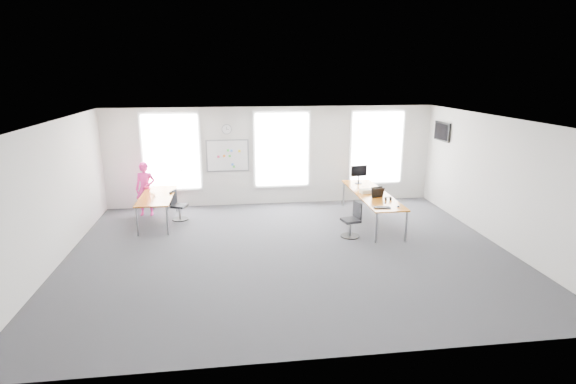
{
  "coord_description": "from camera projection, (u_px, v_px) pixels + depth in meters",
  "views": [
    {
      "loc": [
        -1.29,
        -9.51,
        4.0
      ],
      "look_at": [
        0.13,
        1.2,
        1.1
      ],
      "focal_mm": 28.0,
      "sensor_mm": 36.0,
      "label": 1
    }
  ],
  "objects": [
    {
      "name": "wall_right",
      "position": [
        500.0,
        182.0,
        10.55
      ],
      "size": [
        0.0,
        10.0,
        10.0
      ],
      "primitive_type": "plane",
      "rotation": [
        1.57,
        0.0,
        -1.57
      ],
      "color": "silver",
      "rests_on": "ground"
    },
    {
      "name": "ceiling",
      "position": [
        290.0,
        120.0,
        9.53
      ],
      "size": [
        10.0,
        10.0,
        0.0
      ],
      "primitive_type": "plane",
      "rotation": [
        3.14,
        0.0,
        0.0
      ],
      "color": "white",
      "rests_on": "ground"
    },
    {
      "name": "wall_front",
      "position": [
        329.0,
        262.0,
        6.09
      ],
      "size": [
        10.0,
        0.0,
        10.0
      ],
      "primitive_type": "plane",
      "rotation": [
        -1.57,
        0.0,
        0.0
      ],
      "color": "silver",
      "rests_on": "ground"
    },
    {
      "name": "wall_back",
      "position": [
        272.0,
        156.0,
        13.75
      ],
      "size": [
        10.0,
        0.0,
        10.0
      ],
      "primitive_type": "plane",
      "rotation": [
        1.57,
        0.0,
        0.0
      ],
      "color": "silver",
      "rests_on": "ground"
    },
    {
      "name": "floor",
      "position": [
        289.0,
        252.0,
        10.31
      ],
      "size": [
        10.0,
        10.0,
        0.0
      ],
      "primitive_type": "plane",
      "color": "#2A2A2F",
      "rests_on": "ground"
    },
    {
      "name": "monitor",
      "position": [
        359.0,
        173.0,
        13.22
      ],
      "size": [
        0.49,
        0.2,
        0.55
      ],
      "rotation": [
        0.0,
        0.0,
        0.16
      ],
      "color": "black",
      "rests_on": "desk_right"
    },
    {
      "name": "window_mid",
      "position": [
        282.0,
        150.0,
        13.71
      ],
      "size": [
        1.6,
        0.06,
        2.2
      ],
      "primitive_type": "cube",
      "color": "silver",
      "rests_on": "wall_back"
    },
    {
      "name": "lens_cap",
      "position": [
        385.0,
        203.0,
        11.32
      ],
      "size": [
        0.07,
        0.07,
        0.01
      ],
      "primitive_type": "cylinder",
      "rotation": [
        0.0,
        0.0,
        0.08
      ],
      "color": "black",
      "rests_on": "desk_right"
    },
    {
      "name": "chair_right",
      "position": [
        352.0,
        222.0,
        11.18
      ],
      "size": [
        0.48,
        0.48,
        0.89
      ],
      "rotation": [
        0.0,
        0.0,
        -1.35
      ],
      "color": "black",
      "rests_on": "ground"
    },
    {
      "name": "wall_left",
      "position": [
        50.0,
        197.0,
        9.29
      ],
      "size": [
        0.0,
        10.0,
        10.0
      ],
      "primitive_type": "plane",
      "rotation": [
        1.57,
        0.0,
        1.57
      ],
      "color": "silver",
      "rests_on": "ground"
    },
    {
      "name": "person",
      "position": [
        146.0,
        189.0,
        12.79
      ],
      "size": [
        0.59,
        0.41,
        1.54
      ],
      "primitive_type": "imported",
      "rotation": [
        0.0,
        0.0,
        -0.07
      ],
      "color": "#E8278F",
      "rests_on": "ground"
    },
    {
      "name": "keyboard",
      "position": [
        382.0,
        208.0,
        10.91
      ],
      "size": [
        0.44,
        0.26,
        0.02
      ],
      "primitive_type": "cube",
      "rotation": [
        0.0,
        0.0,
        -0.28
      ],
      "color": "black",
      "rests_on": "desk_right"
    },
    {
      "name": "desk_right",
      "position": [
        372.0,
        195.0,
        12.22
      ],
      "size": [
        0.87,
        3.26,
        0.79
      ],
      "color": "#BA6B16",
      "rests_on": "ground"
    },
    {
      "name": "desk_left",
      "position": [
        157.0,
        197.0,
        12.13
      ],
      "size": [
        0.86,
        2.14,
        0.78
      ],
      "color": "#BA6B16",
      "rests_on": "ground"
    },
    {
      "name": "chair_left",
      "position": [
        178.0,
        207.0,
        12.47
      ],
      "size": [
        0.49,
        0.48,
        0.83
      ],
      "rotation": [
        0.0,
        0.0,
        1.2
      ],
      "color": "black",
      "rests_on": "ground"
    },
    {
      "name": "mouse",
      "position": [
        398.0,
        207.0,
        10.97
      ],
      "size": [
        0.06,
        0.1,
        0.04
      ],
      "primitive_type": "ellipsoid",
      "rotation": [
        0.0,
        0.0,
        0.02
      ],
      "color": "black",
      "rests_on": "desk_right"
    },
    {
      "name": "laptop_sleeve",
      "position": [
        378.0,
        192.0,
        11.8
      ],
      "size": [
        0.35,
        0.26,
        0.27
      ],
      "rotation": [
        0.0,
        0.0,
        0.25
      ],
      "color": "black",
      "rests_on": "desk_right"
    },
    {
      "name": "wall_clock",
      "position": [
        227.0,
        129.0,
        13.33
      ],
      "size": [
        0.3,
        0.04,
        0.3
      ],
      "primitive_type": "cylinder",
      "rotation": [
        1.57,
        0.0,
        0.0
      ],
      "color": "gray",
      "rests_on": "wall_back"
    },
    {
      "name": "headphones",
      "position": [
        388.0,
        199.0,
        11.55
      ],
      "size": [
        0.17,
        0.09,
        0.1
      ],
      "rotation": [
        0.0,
        0.0,
        -0.26
      ],
      "color": "black",
      "rests_on": "desk_right"
    },
    {
      "name": "window_right",
      "position": [
        377.0,
        148.0,
        14.08
      ],
      "size": [
        1.6,
        0.06,
        2.2
      ],
      "primitive_type": "cube",
      "color": "silver",
      "rests_on": "wall_back"
    },
    {
      "name": "paper_stack",
      "position": [
        366.0,
        191.0,
        12.25
      ],
      "size": [
        0.32,
        0.26,
        0.1
      ],
      "primitive_type": "cube",
      "rotation": [
        0.0,
        0.0,
        0.16
      ],
      "color": "beige",
      "rests_on": "desk_right"
    },
    {
      "name": "window_left",
      "position": [
        171.0,
        152.0,
        13.29
      ],
      "size": [
        1.6,
        0.06,
        2.2
      ],
      "primitive_type": "cube",
      "color": "silver",
      "rests_on": "wall_back"
    },
    {
      "name": "whiteboard",
      "position": [
        228.0,
        156.0,
        13.54
      ],
      "size": [
        1.2,
        0.03,
        0.9
      ],
      "primitive_type": "cube",
      "color": "white",
      "rests_on": "wall_back"
    },
    {
      "name": "tv",
      "position": [
        442.0,
        131.0,
        13.21
      ],
      "size": [
        0.06,
        0.9,
        0.55
      ],
      "primitive_type": "cube",
      "color": "black",
      "rests_on": "wall_right"
    }
  ]
}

